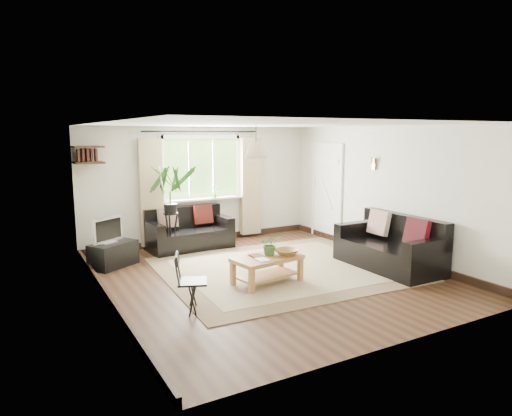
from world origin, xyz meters
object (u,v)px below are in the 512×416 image
coffee_table (267,270)px  tv_stand (113,254)px  sofa_back (190,230)px  folding_chair (192,283)px  sofa_right (389,244)px  palm_stand (171,210)px

coffee_table → tv_stand: bearing=131.6°
sofa_back → folding_chair: bearing=-113.5°
folding_chair → sofa_right: bearing=-65.2°
tv_stand → sofa_right: bearing=-61.6°
tv_stand → palm_stand: bearing=-12.8°
sofa_right → palm_stand: palm_stand is taller
sofa_right → palm_stand: 4.01m
sofa_right → folding_chair: sofa_right is taller
palm_stand → sofa_right: bearing=-44.0°
sofa_back → sofa_right: 3.80m
coffee_table → palm_stand: 2.63m
sofa_back → sofa_right: size_ratio=0.90×
sofa_right → sofa_back: bearing=-139.9°
sofa_back → sofa_right: bearing=-53.1°
sofa_back → coffee_table: sofa_back is taller
sofa_right → tv_stand: bearing=-120.5°
sofa_right → palm_stand: size_ratio=1.08×
coffee_table → palm_stand: palm_stand is taller
sofa_back → tv_stand: (-1.59, -0.52, -0.17)m
sofa_back → coffee_table: size_ratio=1.57×
palm_stand → folding_chair: (-0.71, -2.94, -0.46)m
coffee_table → folding_chair: folding_chair is taller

